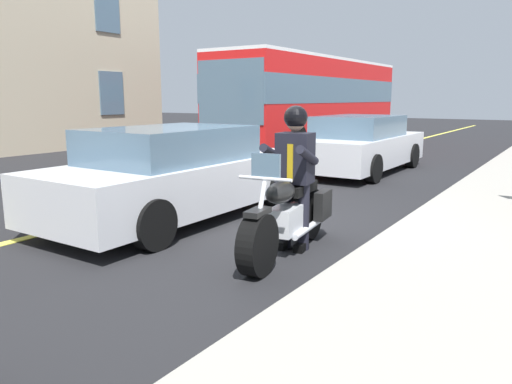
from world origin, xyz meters
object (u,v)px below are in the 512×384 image
(bus_near, at_px, (314,97))
(car_dark, at_px, (178,174))
(motorcycle_main, at_px, (288,216))
(rider_main, at_px, (295,165))
(car_silver, at_px, (361,144))

(bus_near, xyz_separation_m, car_dark, (11.97, 3.79, -1.18))
(motorcycle_main, height_order, rider_main, rider_main)
(motorcycle_main, height_order, car_silver, car_silver)
(car_dark, bearing_deg, motorcycle_main, 75.42)
(rider_main, height_order, car_dark, rider_main)
(motorcycle_main, xyz_separation_m, car_dark, (-0.59, -2.27, 0.24))
(car_dark, bearing_deg, bus_near, -162.45)
(rider_main, height_order, bus_near, bus_near)
(bus_near, distance_m, car_dark, 12.61)
(bus_near, relative_size, car_silver, 2.40)
(car_silver, xyz_separation_m, car_dark, (6.05, -0.54, 0.00))
(car_silver, bearing_deg, motorcycle_main, 14.60)
(bus_near, distance_m, car_silver, 7.43)
(car_silver, height_order, car_dark, same)
(rider_main, bearing_deg, bus_near, -154.04)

